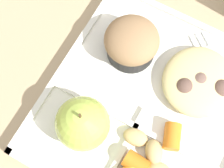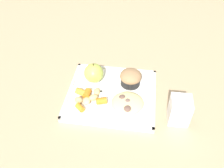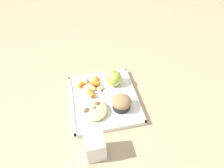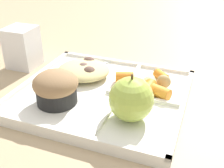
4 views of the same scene
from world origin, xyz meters
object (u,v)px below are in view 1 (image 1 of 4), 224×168
(green_apple, at_px, (83,124))
(bran_muffin, at_px, (132,43))
(lunch_tray, at_px, (147,106))
(plastic_fork, at_px, (215,71))

(green_apple, xyz_separation_m, bran_muffin, (0.13, -0.00, -0.01))
(lunch_tray, bearing_deg, green_apple, 140.91)
(bran_muffin, relative_size, plastic_fork, 0.59)
(bran_muffin, xyz_separation_m, plastic_fork, (0.03, -0.12, -0.03))
(bran_muffin, bearing_deg, lunch_tray, -135.89)
(green_apple, bearing_deg, plastic_fork, -36.41)
(green_apple, distance_m, plastic_fork, 0.21)
(bran_muffin, height_order, plastic_fork, bran_muffin)
(lunch_tray, distance_m, green_apple, 0.10)
(lunch_tray, relative_size, bran_muffin, 3.92)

